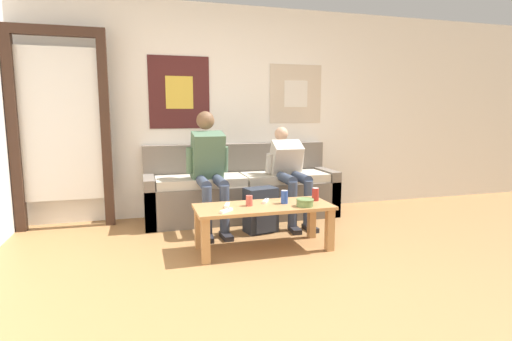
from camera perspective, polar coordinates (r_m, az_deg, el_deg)
ground_plane at (r=2.95m, az=2.61°, el=-17.09°), size 18.00×18.00×0.00m
wall_back at (r=5.00m, az=-6.28°, el=8.41°), size 10.00×0.07×2.55m
door_frame at (r=4.77m, az=-26.17°, el=6.68°), size 1.00×0.10×2.15m
couch at (r=4.83m, az=-2.03°, el=-3.11°), size 2.29×0.67×0.88m
coffee_table at (r=3.69m, az=1.10°, el=-6.10°), size 1.26×0.51×0.42m
person_seated_adult at (r=4.35m, az=-6.71°, el=0.83°), size 0.47×0.86×1.28m
person_seated_teen at (r=4.60m, az=4.78°, el=0.09°), size 0.47×0.90×1.09m
backpack at (r=4.25m, az=0.74°, el=-5.81°), size 0.37×0.29×0.48m
ceramic_bowl at (r=3.65m, az=7.02°, el=-4.48°), size 0.16×0.16×0.07m
pillar_candle at (r=3.64m, az=-0.98°, el=-4.33°), size 0.06×0.06×0.11m
drink_can_blue at (r=3.74m, az=4.08°, el=-3.79°), size 0.07×0.07×0.12m
drink_can_red at (r=3.89m, az=8.48°, el=-3.38°), size 0.07×0.07×0.12m
game_controller_near_left at (r=3.63m, az=-4.16°, el=-4.98°), size 0.08×0.15×0.03m
game_controller_near_right at (r=3.79m, az=1.39°, el=-4.37°), size 0.10×0.14×0.03m
game_controller_far_center at (r=3.44m, az=-4.25°, el=-5.74°), size 0.13×0.12×0.03m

